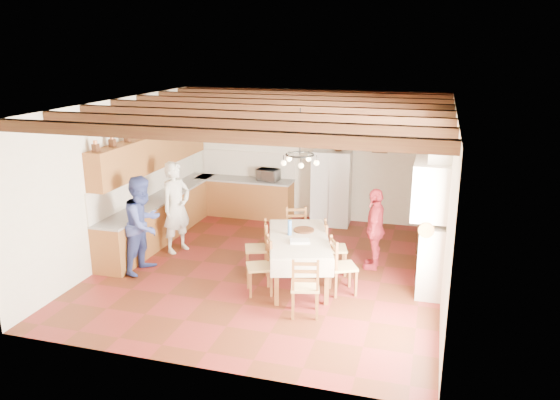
# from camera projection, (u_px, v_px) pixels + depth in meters

# --- Properties ---
(floor) EXTENTS (6.00, 6.50, 0.02)m
(floor) POSITION_uv_depth(u_px,v_px,m) (270.00, 270.00, 9.98)
(floor) COLOR #532312
(floor) RESTS_ON ground
(ceiling) EXTENTS (6.00, 6.50, 0.02)m
(ceiling) POSITION_uv_depth(u_px,v_px,m) (269.00, 104.00, 9.14)
(ceiling) COLOR silver
(ceiling) RESTS_ON ground
(wall_back) EXTENTS (6.00, 0.02, 3.00)m
(wall_back) POSITION_uv_depth(u_px,v_px,m) (312.00, 155.00, 12.57)
(wall_back) COLOR beige
(wall_back) RESTS_ON ground
(wall_front) EXTENTS (6.00, 0.02, 3.00)m
(wall_front) POSITION_uv_depth(u_px,v_px,m) (190.00, 259.00, 6.55)
(wall_front) COLOR beige
(wall_front) RESTS_ON ground
(wall_left) EXTENTS (0.02, 6.50, 3.00)m
(wall_left) POSITION_uv_depth(u_px,v_px,m) (119.00, 179.00, 10.37)
(wall_left) COLOR beige
(wall_left) RESTS_ON ground
(wall_right) EXTENTS (0.02, 6.50, 3.00)m
(wall_right) POSITION_uv_depth(u_px,v_px,m) (449.00, 204.00, 8.75)
(wall_right) COLOR beige
(wall_right) RESTS_ON ground
(ceiling_beams) EXTENTS (6.00, 6.30, 0.16)m
(ceiling_beams) POSITION_uv_depth(u_px,v_px,m) (269.00, 110.00, 9.17)
(ceiling_beams) COLOR #32160F
(ceiling_beams) RESTS_ON ground
(lower_cabinets_left) EXTENTS (0.60, 4.30, 0.86)m
(lower_cabinets_left) POSITION_uv_depth(u_px,v_px,m) (163.00, 217.00, 11.55)
(lower_cabinets_left) COLOR brown
(lower_cabinets_left) RESTS_ON ground
(lower_cabinets_back) EXTENTS (2.30, 0.60, 0.86)m
(lower_cabinets_back) POSITION_uv_depth(u_px,v_px,m) (245.00, 198.00, 12.99)
(lower_cabinets_back) COLOR brown
(lower_cabinets_back) RESTS_ON ground
(countertop_left) EXTENTS (0.62, 4.30, 0.04)m
(countertop_left) POSITION_uv_depth(u_px,v_px,m) (162.00, 197.00, 11.42)
(countertop_left) COLOR slate
(countertop_left) RESTS_ON lower_cabinets_left
(countertop_back) EXTENTS (2.34, 0.62, 0.04)m
(countertop_back) POSITION_uv_depth(u_px,v_px,m) (244.00, 180.00, 12.87)
(countertop_back) COLOR slate
(countertop_back) RESTS_ON lower_cabinets_back
(backsplash_left) EXTENTS (0.03, 4.30, 0.60)m
(backsplash_left) POSITION_uv_depth(u_px,v_px,m) (149.00, 181.00, 11.41)
(backsplash_left) COLOR beige
(backsplash_left) RESTS_ON ground
(backsplash_back) EXTENTS (2.30, 0.03, 0.60)m
(backsplash_back) POSITION_uv_depth(u_px,v_px,m) (248.00, 164.00, 13.04)
(backsplash_back) COLOR beige
(backsplash_back) RESTS_ON ground
(upper_cabinets) EXTENTS (0.35, 4.20, 0.70)m
(upper_cabinets) POSITION_uv_depth(u_px,v_px,m) (153.00, 151.00, 11.19)
(upper_cabinets) COLOR brown
(upper_cabinets) RESTS_ON ground
(fireplace) EXTENTS (0.56, 1.60, 2.80)m
(fireplace) POSITION_uv_depth(u_px,v_px,m) (430.00, 205.00, 9.04)
(fireplace) COLOR beige
(fireplace) RESTS_ON ground
(wall_picture) EXTENTS (0.34, 0.03, 0.42)m
(wall_picture) POSITION_uv_depth(u_px,v_px,m) (380.00, 144.00, 12.03)
(wall_picture) COLOR #2F2317
(wall_picture) RESTS_ON ground
(refrigerator) EXTENTS (0.88, 0.74, 1.70)m
(refrigerator) POSITION_uv_depth(u_px,v_px,m) (332.00, 187.00, 12.30)
(refrigerator) COLOR silver
(refrigerator) RESTS_ON floor
(hutch) EXTENTS (0.48, 1.15, 2.08)m
(hutch) POSITION_uv_depth(u_px,v_px,m) (432.00, 197.00, 10.86)
(hutch) COLOR #3D200D
(hutch) RESTS_ON floor
(dining_table) EXTENTS (1.49, 2.10, 0.83)m
(dining_table) POSITION_uv_depth(u_px,v_px,m) (299.00, 242.00, 9.25)
(dining_table) COLOR beige
(dining_table) RESTS_ON floor
(chandelier) EXTENTS (0.47, 0.47, 0.03)m
(chandelier) POSITION_uv_depth(u_px,v_px,m) (300.00, 155.00, 8.83)
(chandelier) COLOR black
(chandelier) RESTS_ON ground
(chair_left_near) EXTENTS (0.54, 0.55, 0.96)m
(chair_left_near) POSITION_uv_depth(u_px,v_px,m) (259.00, 266.00, 8.94)
(chair_left_near) COLOR brown
(chair_left_near) RESTS_ON floor
(chair_left_far) EXTENTS (0.53, 0.54, 0.96)m
(chair_left_far) POSITION_uv_depth(u_px,v_px,m) (257.00, 247.00, 9.73)
(chair_left_far) COLOR brown
(chair_left_far) RESTS_ON floor
(chair_right_near) EXTENTS (0.54, 0.55, 0.96)m
(chair_right_near) POSITION_uv_depth(u_px,v_px,m) (343.00, 265.00, 8.94)
(chair_right_near) COLOR brown
(chair_right_near) RESTS_ON floor
(chair_right_far) EXTENTS (0.50, 0.51, 0.96)m
(chair_right_far) POSITION_uv_depth(u_px,v_px,m) (335.00, 247.00, 9.73)
(chair_right_far) COLOR brown
(chair_right_far) RESTS_ON floor
(chair_end_near) EXTENTS (0.50, 0.49, 0.96)m
(chair_end_near) POSITION_uv_depth(u_px,v_px,m) (305.00, 286.00, 8.20)
(chair_end_near) COLOR brown
(chair_end_near) RESTS_ON floor
(chair_end_far) EXTENTS (0.53, 0.52, 0.96)m
(chair_end_far) POSITION_uv_depth(u_px,v_px,m) (297.00, 233.00, 10.44)
(chair_end_far) COLOR brown
(chair_end_far) RESTS_ON floor
(person_man) EXTENTS (0.66, 0.78, 1.81)m
(person_man) POSITION_uv_depth(u_px,v_px,m) (176.00, 207.00, 10.64)
(person_man) COLOR beige
(person_man) RESTS_ON floor
(person_woman_blue) EXTENTS (0.76, 0.93, 1.77)m
(person_woman_blue) POSITION_uv_depth(u_px,v_px,m) (143.00, 224.00, 9.70)
(person_woman_blue) COLOR #38458C
(person_woman_blue) RESTS_ON floor
(person_woman_red) EXTENTS (0.38, 0.89, 1.51)m
(person_woman_red) POSITION_uv_depth(u_px,v_px,m) (375.00, 229.00, 9.87)
(person_woman_red) COLOR #B82B37
(person_woman_red) RESTS_ON floor
(microwave) EXTENTS (0.53, 0.40, 0.27)m
(microwave) POSITION_uv_depth(u_px,v_px,m) (268.00, 175.00, 12.67)
(microwave) COLOR silver
(microwave) RESTS_ON countertop_back
(fridge_vase) EXTENTS (0.32, 0.32, 0.28)m
(fridge_vase) POSITION_uv_depth(u_px,v_px,m) (338.00, 144.00, 12.00)
(fridge_vase) COLOR #3D200D
(fridge_vase) RESTS_ON refrigerator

